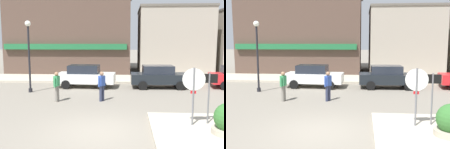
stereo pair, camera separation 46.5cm
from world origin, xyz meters
The scene contains 11 objects.
ground_plane centered at (0.00, 0.00, 0.00)m, with size 160.00×160.00×0.00m, color gray.
kerb_far centered at (0.00, 12.55, 0.07)m, with size 80.00×4.00×0.15m, color #B7AD99.
stop_sign centered at (3.46, 0.54, 1.52)m, with size 0.82×0.09×2.30m.
one_way_sign centered at (4.08, 0.73, 1.33)m, with size 0.60×0.07×2.10m.
lamp_post centered at (-5.15, 6.96, 2.96)m, with size 0.36×0.36×4.54m.
parked_car_nearest centered at (-1.91, 8.91, 0.81)m, with size 4.07×2.01×1.56m.
parked_car_second centered at (3.23, 9.00, 0.81)m, with size 4.04×1.96×1.56m.
pedestrian_crossing_near centered at (-0.36, 4.79, 0.87)m, with size 0.38×0.51×1.61m.
pedestrian_crossing_far centered at (-2.77, 4.54, 0.87)m, with size 0.28×0.56×1.61m.
building_corner_shop centered at (-4.66, 19.38, 4.17)m, with size 12.16×10.17×8.33m.
building_storefront_left_near centered at (5.50, 18.32, 3.22)m, with size 6.79×7.81×6.44m.
Camera 2 is at (1.51, -9.07, 3.30)m, focal length 42.00 mm.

